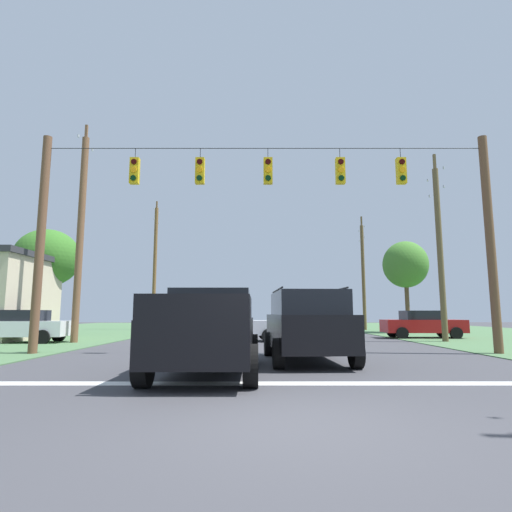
% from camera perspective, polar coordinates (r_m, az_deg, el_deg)
% --- Properties ---
extents(ground_plane, '(120.00, 120.00, 0.00)m').
position_cam_1_polar(ground_plane, '(5.64, 4.21, -21.89)').
color(ground_plane, '#3D3D42').
extents(stop_bar_stripe, '(13.52, 0.45, 0.01)m').
position_cam_1_polar(stop_bar_stripe, '(8.51, 2.71, -17.09)').
color(stop_bar_stripe, white).
rests_on(stop_bar_stripe, ground).
extents(lane_dash_0, '(2.50, 0.15, 0.01)m').
position_cam_1_polar(lane_dash_0, '(14.46, 1.57, -13.29)').
color(lane_dash_0, white).
rests_on(lane_dash_0, ground).
extents(lane_dash_1, '(2.50, 0.15, 0.01)m').
position_cam_1_polar(lane_dash_1, '(21.48, 1.06, -11.53)').
color(lane_dash_1, white).
rests_on(lane_dash_1, ground).
extents(lane_dash_2, '(2.50, 0.15, 0.01)m').
position_cam_1_polar(lane_dash_2, '(28.96, 0.79, -10.59)').
color(lane_dash_2, white).
rests_on(lane_dash_2, ground).
extents(lane_dash_3, '(2.50, 0.15, 0.01)m').
position_cam_1_polar(lane_dash_3, '(37.01, 0.62, -10.00)').
color(lane_dash_3, white).
rests_on(lane_dash_3, ground).
extents(overhead_signal_span, '(16.04, 0.31, 7.71)m').
position_cam_1_polar(overhead_signal_span, '(14.60, 1.41, 4.23)').
color(overhead_signal_span, brown).
rests_on(overhead_signal_span, ground).
extents(pickup_truck, '(2.29, 5.40, 1.95)m').
position_cam_1_polar(pickup_truck, '(9.91, -6.43, -10.15)').
color(pickup_truck, black).
rests_on(pickup_truck, ground).
extents(suv_black, '(2.39, 4.88, 2.05)m').
position_cam_1_polar(suv_black, '(12.22, 6.95, -9.27)').
color(suv_black, black).
rests_on(suv_black, ground).
extents(distant_car_crossing_white, '(4.42, 2.28, 1.52)m').
position_cam_1_polar(distant_car_crossing_white, '(22.38, -29.66, -8.35)').
color(distant_car_crossing_white, silver).
rests_on(distant_car_crossing_white, ground).
extents(distant_car_oncoming, '(4.37, 2.15, 1.52)m').
position_cam_1_polar(distant_car_oncoming, '(25.10, 21.93, -8.65)').
color(distant_car_oncoming, maroon).
rests_on(distant_car_oncoming, ground).
extents(distant_car_far_parked, '(4.42, 2.27, 1.52)m').
position_cam_1_polar(distant_car_far_parked, '(21.08, 5.35, -9.43)').
color(distant_car_far_parked, silver).
rests_on(distant_car_far_parked, ground).
extents(utility_pole_mid_right, '(0.28, 1.97, 9.43)m').
position_cam_1_polar(utility_pole_mid_right, '(22.47, 23.95, 1.15)').
color(utility_pole_mid_right, brown).
rests_on(utility_pole_mid_right, ground).
extents(utility_pole_far_right, '(0.28, 1.97, 9.52)m').
position_cam_1_polar(utility_pole_far_right, '(35.65, 14.54, -2.30)').
color(utility_pole_far_right, brown).
rests_on(utility_pole_far_right, ground).
extents(utility_pole_mid_left, '(0.33, 1.79, 10.68)m').
position_cam_1_polar(utility_pole_mid_left, '(21.64, -22.99, 2.77)').
color(utility_pole_mid_left, brown).
rests_on(utility_pole_mid_left, ground).
extents(utility_pole_far_left, '(0.30, 1.91, 11.10)m').
position_cam_1_polar(utility_pole_far_left, '(36.59, -13.72, -1.13)').
color(utility_pole_far_left, brown).
rests_on(utility_pole_far_left, ground).
extents(tree_roadside_right, '(3.18, 3.18, 6.53)m').
position_cam_1_polar(tree_roadside_right, '(31.66, 19.86, -1.15)').
color(tree_roadside_right, brown).
rests_on(tree_roadside_right, ground).
extents(tree_roadside_far_right, '(3.68, 3.68, 6.30)m').
position_cam_1_polar(tree_roadside_far_right, '(27.34, -26.75, -0.27)').
color(tree_roadside_far_right, brown).
rests_on(tree_roadside_far_right, ground).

